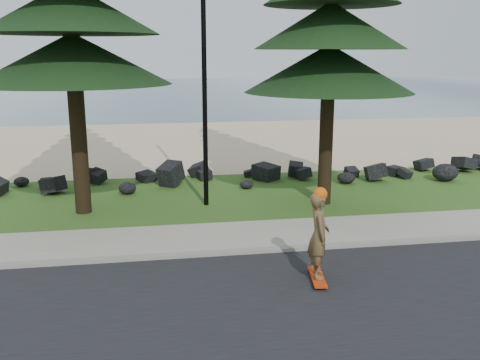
{
  "coord_description": "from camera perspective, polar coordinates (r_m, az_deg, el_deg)",
  "views": [
    {
      "loc": [
        -1.5,
        -12.02,
        4.43
      ],
      "look_at": [
        0.49,
        0.0,
        1.49
      ],
      "focal_mm": 40.0,
      "sensor_mm": 36.0,
      "label": 1
    }
  ],
  "objects": [
    {
      "name": "ocean",
      "position": [
        63.19,
        -8.12,
        9.39
      ],
      "size": [
        160.0,
        58.0,
        0.01
      ],
      "primitive_type": "cube",
      "color": "#38576B",
      "rests_on": "ground"
    },
    {
      "name": "kerb",
      "position": [
        12.04,
        -1.61,
        -7.78
      ],
      "size": [
        160.0,
        0.2,
        0.1
      ],
      "primitive_type": "cube",
      "color": "gray",
      "rests_on": "ground"
    },
    {
      "name": "sidewalk",
      "position": [
        13.07,
        -2.27,
        -6.08
      ],
      "size": [
        160.0,
        2.0,
        0.08
      ],
      "primitive_type": "cube",
      "color": "gray",
      "rests_on": "ground"
    },
    {
      "name": "road",
      "position": [
        8.85,
        1.71,
        -16.41
      ],
      "size": [
        160.0,
        7.0,
        0.02
      ],
      "primitive_type": "cube",
      "color": "black",
      "rests_on": "ground"
    },
    {
      "name": "beach_sand",
      "position": [
        26.93,
        -6.08,
        4.01
      ],
      "size": [
        160.0,
        15.0,
        0.01
      ],
      "primitive_type": "cube",
      "color": "tan",
      "rests_on": "ground"
    },
    {
      "name": "ground",
      "position": [
        12.9,
        -2.15,
        -6.55
      ],
      "size": [
        160.0,
        160.0,
        0.0
      ],
      "primitive_type": "plane",
      "color": "#315B1C",
      "rests_on": "ground"
    },
    {
      "name": "seawall_boulders",
      "position": [
        18.23,
        -4.39,
        -0.56
      ],
      "size": [
        60.0,
        2.4,
        1.1
      ],
      "primitive_type": null,
      "color": "black",
      "rests_on": "ground"
    },
    {
      "name": "lamp_post",
      "position": [
        15.29,
        -3.85,
        12.42
      ],
      "size": [
        0.25,
        0.14,
        8.14
      ],
      "color": "black",
      "rests_on": "ground"
    },
    {
      "name": "skateboarder",
      "position": [
        10.51,
        8.4,
        -5.87
      ],
      "size": [
        0.5,
        1.05,
        1.91
      ],
      "rotation": [
        0.0,
        0.0,
        1.42
      ],
      "color": "#BE300B",
      "rests_on": "ground"
    }
  ]
}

